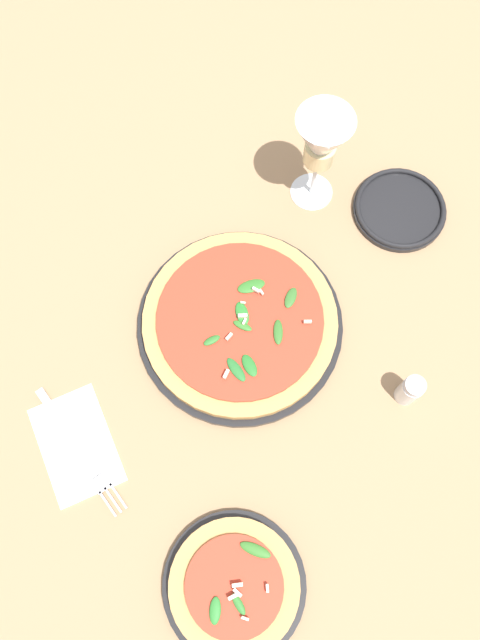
{
  "coord_description": "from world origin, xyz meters",
  "views": [
    {
      "loc": [
        0.32,
        -0.12,
        0.92
      ],
      "look_at": [
        0.03,
        -0.02,
        0.03
      ],
      "focal_mm": 35.0,
      "sensor_mm": 36.0,
      "label": 1
    }
  ],
  "objects_px": {
    "side_plate_white": "(400,209)",
    "pizza_personal_side": "(234,586)",
    "fork": "(79,449)",
    "wine_glass": "(321,144)",
    "shaker_pepper": "(410,390)",
    "pizza_arugula_main": "(240,323)"
  },
  "relations": [
    {
      "from": "side_plate_white",
      "to": "pizza_personal_side",
      "type": "bearing_deg",
      "value": -44.14
    },
    {
      "from": "fork",
      "to": "side_plate_white",
      "type": "distance_m",
      "value": 0.64
    },
    {
      "from": "wine_glass",
      "to": "fork",
      "type": "bearing_deg",
      "value": -58.33
    },
    {
      "from": "pizza_personal_side",
      "to": "shaker_pepper",
      "type": "distance_m",
      "value": 0.37
    },
    {
      "from": "pizza_arugula_main",
      "to": "wine_glass",
      "type": "xyz_separation_m",
      "value": [
        -0.19,
        0.19,
        0.12
      ]
    },
    {
      "from": "pizza_personal_side",
      "to": "wine_glass",
      "type": "xyz_separation_m",
      "value": [
        -0.54,
        0.32,
        0.12
      ]
    },
    {
      "from": "pizza_arugula_main",
      "to": "fork",
      "type": "bearing_deg",
      "value": -69.75
    },
    {
      "from": "pizza_arugula_main",
      "to": "wine_glass",
      "type": "distance_m",
      "value": 0.29
    },
    {
      "from": "shaker_pepper",
      "to": "fork",
      "type": "bearing_deg",
      "value": -99.29
    },
    {
      "from": "pizza_personal_side",
      "to": "shaker_pepper",
      "type": "height_order",
      "value": "shaker_pepper"
    },
    {
      "from": "side_plate_white",
      "to": "pizza_arugula_main",
      "type": "bearing_deg",
      "value": -71.33
    },
    {
      "from": "pizza_personal_side",
      "to": "shaker_pepper",
      "type": "bearing_deg",
      "value": 117.12
    },
    {
      "from": "wine_glass",
      "to": "shaker_pepper",
      "type": "relative_size",
      "value": 2.87
    },
    {
      "from": "pizza_arugula_main",
      "to": "pizza_personal_side",
      "type": "distance_m",
      "value": 0.37
    },
    {
      "from": "fork",
      "to": "pizza_personal_side",
      "type": "bearing_deg",
      "value": 13.64
    },
    {
      "from": "pizza_arugula_main",
      "to": "pizza_personal_side",
      "type": "relative_size",
      "value": 1.63
    },
    {
      "from": "wine_glass",
      "to": "side_plate_white",
      "type": "distance_m",
      "value": 0.2
    },
    {
      "from": "pizza_arugula_main",
      "to": "pizza_personal_side",
      "type": "bearing_deg",
      "value": -19.97
    },
    {
      "from": "pizza_personal_side",
      "to": "pizza_arugula_main",
      "type": "bearing_deg",
      "value": 160.03
    },
    {
      "from": "fork",
      "to": "shaker_pepper",
      "type": "height_order",
      "value": "shaker_pepper"
    },
    {
      "from": "wine_glass",
      "to": "pizza_arugula_main",
      "type": "bearing_deg",
      "value": -45.45
    },
    {
      "from": "fork",
      "to": "side_plate_white",
      "type": "bearing_deg",
      "value": 90.69
    }
  ]
}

